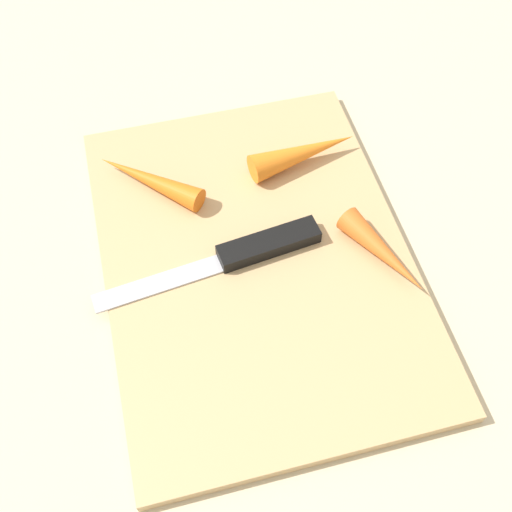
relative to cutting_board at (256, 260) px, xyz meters
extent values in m
plane|color=#C6B793|center=(0.00, 0.00, -0.01)|extent=(1.40, 1.40, 0.00)
cube|color=tan|center=(0.00, 0.00, 0.00)|extent=(0.36, 0.26, 0.01)
cube|color=#B7B7BC|center=(-0.01, 0.09, 0.01)|extent=(0.03, 0.11, 0.00)
cube|color=black|center=(0.01, -0.01, 0.01)|extent=(0.03, 0.09, 0.01)
cone|color=orange|center=(-0.03, -0.10, 0.02)|extent=(0.09, 0.06, 0.02)
cone|color=orange|center=(0.09, -0.07, 0.02)|extent=(0.04, 0.11, 0.03)
cone|color=orange|center=(0.10, 0.08, 0.02)|extent=(0.09, 0.09, 0.02)
camera|label=1|loc=(-0.29, 0.07, 0.46)|focal=44.37mm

